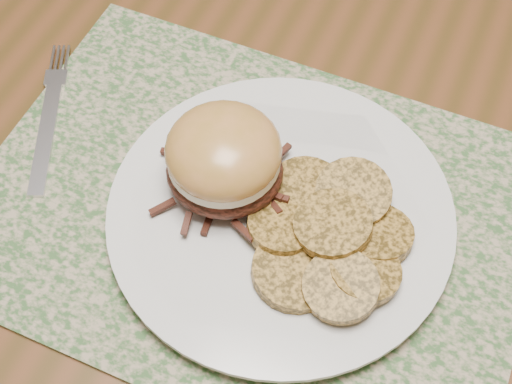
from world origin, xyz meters
TOP-DOWN VIEW (x-y plane):
  - ground at (0.00, 0.00)m, footprint 3.50×3.50m
  - dining_table at (0.00, 0.00)m, footprint 1.50×0.90m
  - placemat at (0.27, -0.21)m, footprint 0.45×0.33m
  - dinner_plate at (0.30, -0.21)m, footprint 0.26×0.26m
  - pork_sandwich at (0.25, -0.20)m, footprint 0.11×0.10m
  - roasted_potatoes at (0.34, -0.22)m, footprint 0.15×0.17m
  - fork at (0.07, -0.19)m, footprint 0.08×0.16m

SIDE VIEW (x-z plane):
  - ground at x=0.00m, z-range 0.00..0.00m
  - dining_table at x=0.00m, z-range 0.30..1.05m
  - placemat at x=0.27m, z-range 0.75..0.75m
  - fork at x=0.07m, z-range 0.75..0.76m
  - dinner_plate at x=0.30m, z-range 0.75..0.77m
  - roasted_potatoes at x=0.34m, z-range 0.76..0.80m
  - pork_sandwich at x=0.25m, z-range 0.77..0.84m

